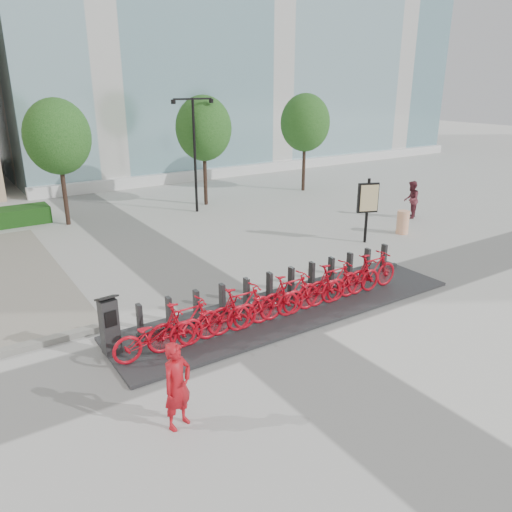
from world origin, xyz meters
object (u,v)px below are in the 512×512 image
worker_red (177,386)px  pedestrian (411,200)px  kiosk (109,325)px  bike_0 (155,334)px  construction_barrel (403,222)px  map_sign (368,201)px

worker_red → pedestrian: size_ratio=0.99×
kiosk → pedestrian: size_ratio=0.85×
worker_red → bike_0: bearing=58.3°
bike_0 → construction_barrel: size_ratio=2.09×
worker_red → pedestrian: 16.11m
bike_0 → map_sign: map_sign is taller
pedestrian → construction_barrel: pedestrian is taller
worker_red → pedestrian: bearing=8.1°
kiosk → worker_red: worker_red is taller
worker_red → map_sign: 11.79m
kiosk → construction_barrel: size_ratio=1.53×
bike_0 → kiosk: (-0.77, 0.63, 0.17)m
kiosk → map_sign: map_sign is taller
bike_0 → kiosk: size_ratio=1.37×
bike_0 → worker_red: size_ratio=1.18×
bike_0 → pedestrian: bearing=-70.5°
pedestrian → map_sign: size_ratio=0.68×
construction_barrel → worker_red: bearing=-154.8°
kiosk → worker_red: bearing=-89.7°
construction_barrel → map_sign: map_sign is taller
bike_0 → pedestrian: 14.71m
kiosk → construction_barrel: bearing=8.6°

